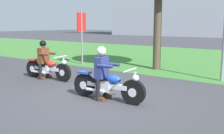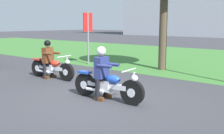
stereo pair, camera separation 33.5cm
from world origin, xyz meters
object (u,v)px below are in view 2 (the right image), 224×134
(motorcycle_lead, at_px, (107,86))
(rider_lead, at_px, (102,69))
(rider_follow, at_px, (48,56))
(motorcycle_follow, at_px, (52,68))
(sign_banner, at_px, (88,29))

(motorcycle_lead, height_order, rider_lead, rider_lead)
(rider_follow, bearing_deg, motorcycle_follow, -0.85)
(motorcycle_follow, distance_m, rider_follow, 0.46)
(motorcycle_lead, bearing_deg, rider_lead, 179.16)
(rider_follow, relative_size, sign_banner, 0.54)
(motorcycle_lead, relative_size, rider_lead, 1.53)
(rider_follow, distance_m, sign_banner, 3.64)
(motorcycle_follow, height_order, rider_follow, rider_follow)
(rider_follow, bearing_deg, motorcycle_lead, -17.79)
(rider_lead, height_order, sign_banner, sign_banner)
(motorcycle_lead, bearing_deg, sign_banner, 133.77)
(motorcycle_follow, bearing_deg, rider_lead, -19.52)
(motorcycle_follow, relative_size, sign_banner, 0.81)
(rider_lead, xyz_separation_m, sign_banner, (-4.50, 4.13, 0.91))
(motorcycle_lead, height_order, motorcycle_follow, motorcycle_lead)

